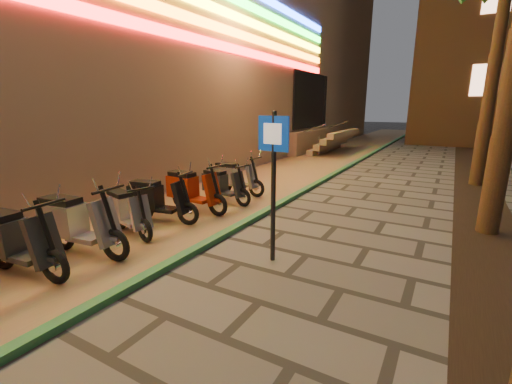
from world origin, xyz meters
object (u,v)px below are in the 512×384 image
Objects in this scene: scooter_7 at (126,211)px; scooter_6 at (75,223)px; pedestrian_sign at (273,167)px; scooter_10 at (222,185)px; scooter_11 at (234,177)px; scooter_9 at (191,190)px; scooter_8 at (156,199)px; scooter_5 at (13,240)px.

scooter_6 is at bearing -72.54° from scooter_7.
pedestrian_sign is 1.59× the size of scooter_7.
scooter_10 is (0.32, 2.84, 0.00)m from scooter_7.
scooter_10 is 0.95× the size of scooter_11.
scooter_9 is (-2.99, 1.50, -1.04)m from pedestrian_sign.
scooter_9 reaches higher than scooter_7.
scooter_11 is (0.03, 4.87, -0.05)m from scooter_6.
scooter_10 is at bearing 78.69° from scooter_6.
scooter_9 reaches higher than scooter_10.
scooter_8 is (-3.13, 0.50, -1.06)m from pedestrian_sign.
scooter_6 reaches higher than scooter_8.
scooter_5 is (-3.16, -2.34, -1.03)m from pedestrian_sign.
scooter_11 is (-0.22, 0.93, 0.03)m from scooter_10.
scooter_9 is at bearing 71.10° from scooter_8.
scooter_8 is 1.01m from scooter_9.
scooter_8 is at bearing 105.30° from scooter_7.
scooter_9 reaches higher than scooter_11.
scooter_11 is at bearing 110.77° from scooter_10.
scooter_8 is at bearing -95.36° from scooter_9.
scooter_5 is at bearing -89.93° from scooter_9.
scooter_6 is 1.19× the size of scooter_7.
scooter_6 is 1.12× the size of scooter_11.
scooter_7 is 3.76m from scooter_11.
pedestrian_sign is at bearing -34.77° from scooter_10.
pedestrian_sign reaches higher than scooter_8.
scooter_7 is 0.91× the size of scooter_8.
scooter_5 is 2.84m from scooter_8.
scooter_10 is at bearing 69.65° from scooter_8.
scooter_5 is at bearing -101.54° from scooter_8.
scooter_7 is at bearing 81.81° from scooter_5.
scooter_10 is 0.95m from scooter_11.
scooter_5 reaches higher than scooter_7.
pedestrian_sign is 1.45× the size of scooter_8.
scooter_8 is at bearing 176.54° from pedestrian_sign.
scooter_11 is (-0.03, 1.94, -0.03)m from scooter_9.
scooter_8 is 1.02× the size of scooter_11.
scooter_11 is at bearing 76.88° from scooter_8.
scooter_10 is (0.26, 3.95, -0.08)m from scooter_6.
pedestrian_sign is 1.37× the size of scooter_5.
scooter_5 reaches higher than scooter_10.
pedestrian_sign is 4.71m from scooter_11.
scooter_7 is at bearing -91.40° from scooter_9.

